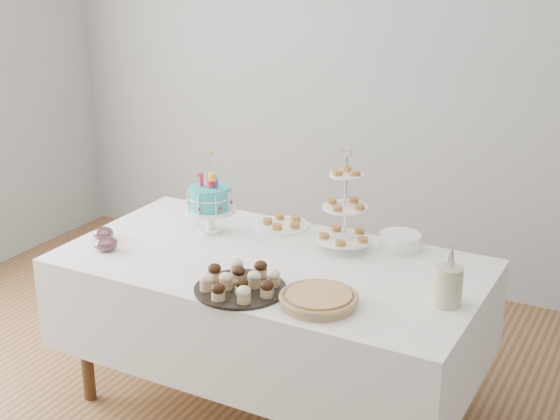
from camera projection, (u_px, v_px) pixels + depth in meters
The scene contains 11 objects.
walls at pixel (234, 152), 3.10m from camera, with size 5.04×4.04×2.70m.
table at pixel (271, 305), 3.62m from camera, with size 1.92×1.02×0.77m.
birthday_cake at pixel (210, 211), 3.84m from camera, with size 0.26×0.26×0.40m.
cupcake_tray at pixel (240, 281), 3.23m from camera, with size 0.39×0.39×0.09m.
pie at pixel (319, 299), 3.10m from camera, with size 0.32×0.32×0.05m.
tiered_stand at pixel (345, 208), 3.59m from camera, with size 0.26×0.26×0.50m.
plate_stack at pixel (400, 242), 3.65m from camera, with size 0.20×0.20×0.08m.
pastry_plate at pixel (283, 223), 3.93m from camera, with size 0.27×0.27×0.04m.
jam_bowl_a at pixel (106, 244), 3.64m from camera, with size 0.11×0.11×0.07m.
jam_bowl_b at pixel (103, 234), 3.77m from camera, with size 0.10×0.10×0.06m.
utensil_pitcher at pixel (448, 285), 3.08m from camera, with size 0.11×0.11×0.25m.
Camera 1 is at (1.58, -2.55, 2.18)m, focal length 50.00 mm.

